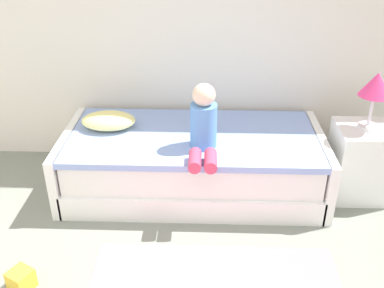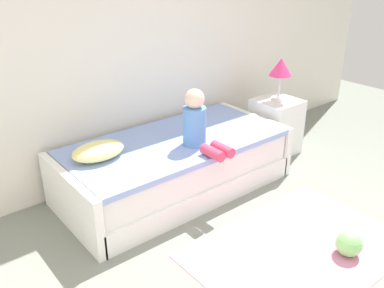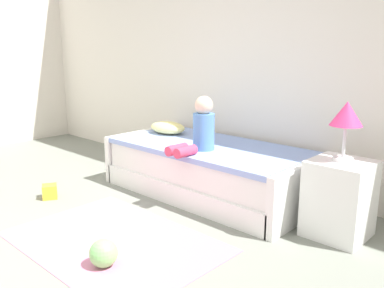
{
  "view_description": "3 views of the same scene",
  "coord_description": "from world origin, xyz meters",
  "px_view_note": "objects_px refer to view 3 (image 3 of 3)",
  "views": [
    {
      "loc": [
        0.19,
        -1.15,
        2.13
      ],
      "look_at": [
        0.09,
        1.75,
        0.55
      ],
      "focal_mm": 41.49,
      "sensor_mm": 36.0,
      "label": 1
    },
    {
      "loc": [
        -1.93,
        -0.75,
        2.02
      ],
      "look_at": [
        0.09,
        1.75,
        0.55
      ],
      "focal_mm": 39.04,
      "sensor_mm": 36.0,
      "label": 2
    },
    {
      "loc": [
        2.62,
        -0.96,
        1.43
      ],
      "look_at": [
        0.09,
        1.75,
        0.55
      ],
      "focal_mm": 38.06,
      "sensor_mm": 36.0,
      "label": 3
    }
  ],
  "objects_px": {
    "bed": "(209,169)",
    "table_lamp": "(346,117)",
    "child_figure": "(200,129)",
    "toy_ball": "(104,253)",
    "toy_block": "(50,192)",
    "pillow": "(168,128)",
    "nightstand": "(339,199)"
  },
  "relations": [
    {
      "from": "bed",
      "to": "table_lamp",
      "type": "bearing_deg",
      "value": -1.64
    },
    {
      "from": "child_figure",
      "to": "toy_ball",
      "type": "distance_m",
      "value": 1.5
    },
    {
      "from": "table_lamp",
      "to": "child_figure",
      "type": "bearing_deg",
      "value": -171.48
    },
    {
      "from": "table_lamp",
      "to": "toy_block",
      "type": "relative_size",
      "value": 3.35
    },
    {
      "from": "pillow",
      "to": "toy_ball",
      "type": "height_order",
      "value": "pillow"
    },
    {
      "from": "nightstand",
      "to": "table_lamp",
      "type": "height_order",
      "value": "table_lamp"
    },
    {
      "from": "bed",
      "to": "toy_ball",
      "type": "bearing_deg",
      "value": -75.08
    },
    {
      "from": "toy_ball",
      "to": "child_figure",
      "type": "bearing_deg",
      "value": 104.0
    },
    {
      "from": "pillow",
      "to": "bed",
      "type": "bearing_deg",
      "value": -8.17
    },
    {
      "from": "table_lamp",
      "to": "toy_block",
      "type": "xyz_separation_m",
      "value": [
        -2.38,
        -1.13,
        -0.87
      ]
    },
    {
      "from": "bed",
      "to": "child_figure",
      "type": "bearing_deg",
      "value": -69.86
    },
    {
      "from": "nightstand",
      "to": "child_figure",
      "type": "height_order",
      "value": "child_figure"
    },
    {
      "from": "pillow",
      "to": "toy_ball",
      "type": "xyz_separation_m",
      "value": [
        1.11,
        -1.66,
        -0.47
      ]
    },
    {
      "from": "bed",
      "to": "child_figure",
      "type": "distance_m",
      "value": 0.52
    },
    {
      "from": "child_figure",
      "to": "pillow",
      "type": "height_order",
      "value": "child_figure"
    },
    {
      "from": "child_figure",
      "to": "toy_ball",
      "type": "bearing_deg",
      "value": -76.0
    },
    {
      "from": "bed",
      "to": "toy_block",
      "type": "relative_size",
      "value": 15.69
    },
    {
      "from": "child_figure",
      "to": "pillow",
      "type": "distance_m",
      "value": 0.86
    },
    {
      "from": "bed",
      "to": "toy_ball",
      "type": "xyz_separation_m",
      "value": [
        0.42,
        -1.56,
        -0.15
      ]
    },
    {
      "from": "table_lamp",
      "to": "bed",
      "type": "bearing_deg",
      "value": 178.36
    },
    {
      "from": "toy_block",
      "to": "pillow",
      "type": "bearing_deg",
      "value": 75.14
    },
    {
      "from": "pillow",
      "to": "toy_block",
      "type": "relative_size",
      "value": 3.27
    },
    {
      "from": "table_lamp",
      "to": "toy_block",
      "type": "distance_m",
      "value": 2.78
    },
    {
      "from": "table_lamp",
      "to": "nightstand",
      "type": "bearing_deg",
      "value": 0.0
    },
    {
      "from": "pillow",
      "to": "nightstand",
      "type": "bearing_deg",
      "value": -3.88
    },
    {
      "from": "toy_ball",
      "to": "pillow",
      "type": "bearing_deg",
      "value": 123.84
    },
    {
      "from": "nightstand",
      "to": "toy_ball",
      "type": "height_order",
      "value": "nightstand"
    },
    {
      "from": "bed",
      "to": "child_figure",
      "type": "height_order",
      "value": "child_figure"
    },
    {
      "from": "nightstand",
      "to": "toy_ball",
      "type": "distance_m",
      "value": 1.8
    },
    {
      "from": "toy_ball",
      "to": "table_lamp",
      "type": "bearing_deg",
      "value": 58.4
    },
    {
      "from": "child_figure",
      "to": "pillow",
      "type": "xyz_separation_m",
      "value": [
        -0.78,
        0.33,
        -0.14
      ]
    },
    {
      "from": "child_figure",
      "to": "table_lamp",
      "type": "bearing_deg",
      "value": 8.52
    }
  ]
}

